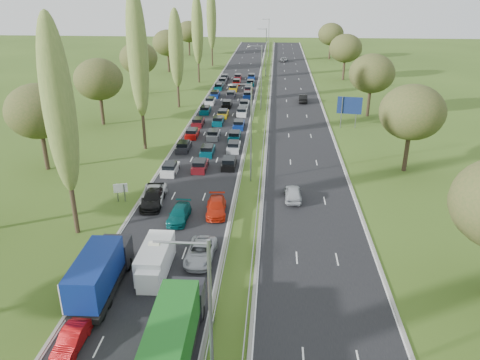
# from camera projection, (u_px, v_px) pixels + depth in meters

# --- Properties ---
(ground) EXTENTS (260.00, 260.00, 0.00)m
(ground) POSITION_uv_depth(u_px,v_px,m) (261.00, 107.00, 91.03)
(ground) COLOR #344C17
(ground) RESTS_ON ground
(near_carriageway) EXTENTS (10.50, 215.00, 0.04)m
(near_carriageway) POSITION_uv_depth(u_px,v_px,m) (228.00, 104.00, 93.80)
(near_carriageway) COLOR black
(near_carriageway) RESTS_ON ground
(far_carriageway) EXTENTS (10.50, 215.00, 0.04)m
(far_carriageway) POSITION_uv_depth(u_px,v_px,m) (296.00, 105.00, 92.85)
(far_carriageway) COLOR black
(far_carriageway) RESTS_ON ground
(central_reservation) EXTENTS (2.36, 215.00, 0.32)m
(central_reservation) POSITION_uv_depth(u_px,v_px,m) (262.00, 102.00, 93.12)
(central_reservation) COLOR gray
(central_reservation) RESTS_ON ground
(lamp_columns) EXTENTS (0.18, 140.18, 12.00)m
(lamp_columns) POSITION_uv_depth(u_px,v_px,m) (261.00, 78.00, 86.87)
(lamp_columns) COLOR gray
(lamp_columns) RESTS_ON ground
(poplar_row) EXTENTS (2.80, 127.80, 22.44)m
(poplar_row) POSITION_uv_depth(u_px,v_px,m) (162.00, 49.00, 76.48)
(poplar_row) COLOR #2D2116
(poplar_row) RESTS_ON ground
(woodland_left) EXTENTS (8.00, 166.00, 11.10)m
(woodland_left) POSITION_uv_depth(u_px,v_px,m) (91.00, 83.00, 73.95)
(woodland_left) COLOR #2D2116
(woodland_left) RESTS_ON ground
(woodland_right) EXTENTS (8.00, 153.00, 11.10)m
(woodland_right) POSITION_uv_depth(u_px,v_px,m) (381.00, 83.00, 74.43)
(woodland_right) COLOR #2D2116
(woodland_right) RESTS_ON ground
(traffic_queue_fill) EXTENTS (9.02, 68.39, 0.80)m
(traffic_queue_fill) POSITION_uv_depth(u_px,v_px,m) (225.00, 108.00, 88.97)
(traffic_queue_fill) COLOR silver
(traffic_queue_fill) RESTS_ON ground
(near_car_1) EXTENTS (1.45, 3.99, 1.31)m
(near_car_1) POSITION_uv_depth(u_px,v_px,m) (72.00, 339.00, 30.69)
(near_car_1) COLOR #B40B0D
(near_car_1) RESTS_ON near_carriageway
(near_car_2) EXTENTS (2.93, 5.60, 1.51)m
(near_car_2) POSITION_uv_depth(u_px,v_px,m) (153.00, 194.00, 51.65)
(near_car_2) COLOR silver
(near_car_2) RESTS_ON near_carriageway
(near_car_3) EXTENTS (2.63, 5.56, 1.57)m
(near_car_3) POSITION_uv_depth(u_px,v_px,m) (153.00, 198.00, 50.50)
(near_car_3) COLOR black
(near_car_3) RESTS_ON near_carriageway
(near_car_7) EXTENTS (2.01, 4.73, 1.36)m
(near_car_7) POSITION_uv_depth(u_px,v_px,m) (179.00, 214.00, 47.34)
(near_car_7) COLOR #04494A
(near_car_7) RESTS_ON near_carriageway
(near_car_9) EXTENTS (1.66, 4.14, 1.34)m
(near_car_9) POSITION_uv_depth(u_px,v_px,m) (176.00, 350.00, 29.79)
(near_car_9) COLOR black
(near_car_9) RESTS_ON near_carriageway
(near_car_10) EXTENTS (2.47, 5.19, 1.43)m
(near_car_10) POSITION_uv_depth(u_px,v_px,m) (201.00, 252.00, 40.53)
(near_car_10) COLOR #A7AAB1
(near_car_10) RESTS_ON near_carriageway
(near_car_11) EXTENTS (2.41, 5.10, 1.44)m
(near_car_11) POSITION_uv_depth(u_px,v_px,m) (216.00, 207.00, 48.72)
(near_car_11) COLOR #B8200B
(near_car_11) RESTS_ON near_carriageway
(far_car_0) EXTENTS (1.88, 4.54, 1.54)m
(far_car_0) POSITION_uv_depth(u_px,v_px,m) (293.00, 193.00, 51.85)
(far_car_0) COLOR #ACB0B6
(far_car_0) RESTS_ON far_carriageway
(far_car_1) EXTENTS (1.82, 4.81, 1.57)m
(far_car_1) POSITION_uv_depth(u_px,v_px,m) (303.00, 98.00, 94.80)
(far_car_1) COLOR black
(far_car_1) RESTS_ON far_carriageway
(far_car_2) EXTENTS (2.53, 4.87, 1.31)m
(far_car_2) POSITION_uv_depth(u_px,v_px,m) (284.00, 59.00, 144.92)
(far_car_2) COLOR gray
(far_car_2) RESTS_ON far_carriageway
(blue_lorry) EXTENTS (2.45, 8.84, 3.73)m
(blue_lorry) POSITION_uv_depth(u_px,v_px,m) (100.00, 272.00, 35.67)
(blue_lorry) COLOR black
(blue_lorry) RESTS_ON near_carriageway
(green_lorry) EXTENTS (2.43, 13.14, 3.89)m
(green_lorry) POSITION_uv_depth(u_px,v_px,m) (169.00, 350.00, 27.79)
(green_lorry) COLOR black
(green_lorry) RESTS_ON near_carriageway
(white_van_front) EXTENTS (1.85, 4.71, 1.89)m
(white_van_front) POSITION_uv_depth(u_px,v_px,m) (155.00, 267.00, 37.96)
(white_van_front) COLOR white
(white_van_front) RESTS_ON near_carriageway
(white_van_rear) EXTENTS (2.23, 5.70, 2.29)m
(white_van_rear) POSITION_uv_depth(u_px,v_px,m) (156.00, 256.00, 39.08)
(white_van_rear) COLOR white
(white_van_rear) RESTS_ON near_carriageway
(info_sign) EXTENTS (1.46, 0.56, 2.10)m
(info_sign) POSITION_uv_depth(u_px,v_px,m) (121.00, 190.00, 51.17)
(info_sign) COLOR gray
(info_sign) RESTS_ON ground
(direction_sign) EXTENTS (3.97, 0.69, 5.20)m
(direction_sign) POSITION_uv_depth(u_px,v_px,m) (349.00, 107.00, 76.76)
(direction_sign) COLOR gray
(direction_sign) RESTS_ON ground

